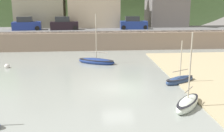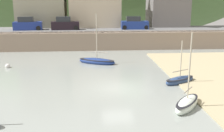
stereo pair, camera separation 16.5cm
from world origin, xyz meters
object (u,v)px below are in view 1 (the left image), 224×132
sailboat_nearest_shore (96,61)px  sailboat_white_hull (188,103)px  parked_car_end_of_row (133,24)px  parked_car_by_wall (64,24)px  parked_car_near_slipway (26,24)px  sailboat_far_left (180,80)px  mooring_buoy (7,66)px

sailboat_nearest_shore → sailboat_white_hull: (5.51, -12.84, 0.04)m
sailboat_nearest_shore → parked_car_end_of_row: 13.95m
parked_car_end_of_row → parked_car_by_wall: bearing=-178.2°
sailboat_white_hull → parked_car_end_of_row: 25.24m
parked_car_near_slipway → sailboat_nearest_shore: bearing=-56.5°
parked_car_near_slipway → parked_car_end_of_row: size_ratio=1.02×
sailboat_nearest_shore → sailboat_white_hull: size_ratio=1.09×
sailboat_nearest_shore → sailboat_far_left: (6.77, -7.60, -0.01)m
sailboat_nearest_shore → parked_car_end_of_row: size_ratio=1.33×
sailboat_white_hull → parked_car_near_slipway: (-15.50, 25.06, 2.91)m
sailboat_nearest_shore → parked_car_near_slipway: bearing=154.9°
sailboat_far_left → parked_car_by_wall: bearing=91.0°
parked_car_near_slipway → parked_car_by_wall: bearing=-5.8°
parked_car_near_slipway → mooring_buoy: size_ratio=8.20×
parked_car_near_slipway → mooring_buoy: (0.83, -13.45, -3.05)m
sailboat_far_left → parked_car_by_wall: (-11.27, 19.83, 2.96)m
sailboat_nearest_shore → parked_car_end_of_row: sailboat_nearest_shore is taller
sailboat_nearest_shore → parked_car_end_of_row: (6.03, 12.23, 2.95)m
sailboat_white_hull → mooring_buoy: (-14.68, 11.61, -0.14)m
mooring_buoy → sailboat_white_hull: bearing=-38.3°
sailboat_far_left → parked_car_end_of_row: bearing=63.5°
sailboat_nearest_shore → parked_car_by_wall: 13.36m
parked_car_by_wall → parked_car_end_of_row: bearing=-5.1°
parked_car_by_wall → sailboat_nearest_shore: bearing=-74.9°
sailboat_white_hull → mooring_buoy: sailboat_white_hull is taller
sailboat_white_hull → parked_car_by_wall: bearing=60.3°
sailboat_far_left → parked_car_near_slipway: 26.14m
sailboat_white_hull → mooring_buoy: bearing=90.2°
parked_car_near_slipway → mooring_buoy: bearing=-92.3°
sailboat_white_hull → sailboat_far_left: (1.26, 5.23, -0.05)m
sailboat_far_left → parked_car_by_wall: size_ratio=0.88×
parked_car_near_slipway → sailboat_far_left: bearing=-55.6°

